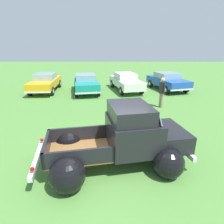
{
  "coord_description": "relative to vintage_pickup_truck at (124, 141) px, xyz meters",
  "views": [
    {
      "loc": [
        -0.0,
        -5.18,
        3.57
      ],
      "look_at": [
        0.0,
        1.95,
        1.05
      ],
      "focal_mm": 30.26,
      "sensor_mm": 36.0,
      "label": 1
    }
  ],
  "objects": [
    {
      "name": "ground_plane",
      "position": [
        -0.38,
        -0.07,
        -0.76
      ],
      "size": [
        80.0,
        80.0,
        0.0
      ],
      "primitive_type": "plane",
      "color": "#548C3D"
    },
    {
      "name": "show_car_1",
      "position": [
        -2.46,
        9.64,
        0.02
      ],
      "size": [
        2.62,
        4.58,
        1.43
      ],
      "rotation": [
        0.0,
        0.0,
        -1.37
      ],
      "color": "black",
      "rests_on": "ground"
    },
    {
      "name": "show_car_2",
      "position": [
        0.76,
        10.31,
        0.03
      ],
      "size": [
        2.82,
        4.88,
        1.43
      ],
      "rotation": [
        0.0,
        0.0,
        -1.33
      ],
      "color": "black",
      "rests_on": "ground"
    },
    {
      "name": "vintage_pickup_truck",
      "position": [
        0.0,
        0.0,
        0.0
      ],
      "size": [
        4.9,
        3.43,
        1.96
      ],
      "rotation": [
        0.0,
        0.0,
        0.19
      ],
      "color": "black",
      "rests_on": "ground"
    },
    {
      "name": "spectator_0",
      "position": [
        2.59,
        5.73,
        0.28
      ],
      "size": [
        0.43,
        0.53,
        1.81
      ],
      "rotation": [
        0.0,
        0.0,
        3.44
      ],
      "color": "gray",
      "rests_on": "ground"
    },
    {
      "name": "show_car_0",
      "position": [
        -5.82,
        10.06,
        0.03
      ],
      "size": [
        2.16,
        4.77,
        1.43
      ],
      "rotation": [
        0.0,
        0.0,
        -1.5
      ],
      "color": "black",
      "rests_on": "ground"
    },
    {
      "name": "show_car_3",
      "position": [
        4.29,
        10.58,
        0.03
      ],
      "size": [
        3.02,
        4.55,
        1.43
      ],
      "rotation": [
        0.0,
        0.0,
        -1.29
      ],
      "color": "black",
      "rests_on": "ground"
    }
  ]
}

